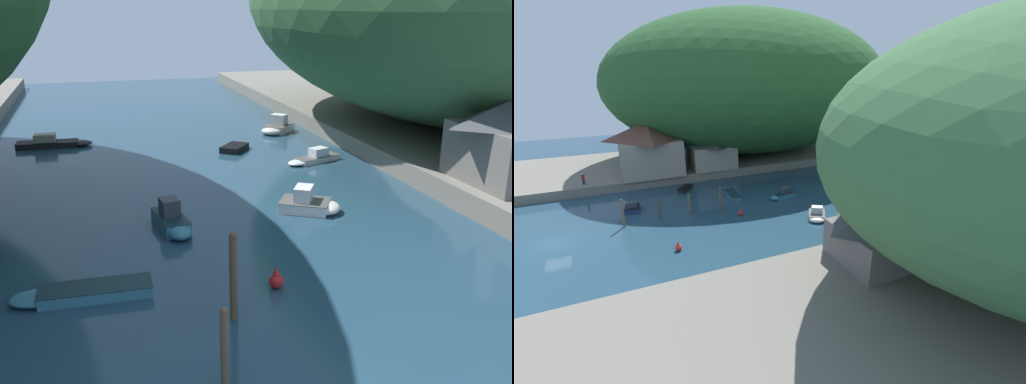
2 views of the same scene
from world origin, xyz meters
The scene contains 24 objects.
water_surface centered at (0.00, 30.00, 0.00)m, with size 130.00×130.00×0.00m, color #234256.
left_bank centered at (-25.33, 30.00, 0.70)m, with size 22.00×120.00×1.39m.
right_bank centered at (25.33, 30.00, 0.70)m, with size 22.00×120.00×1.39m.
hillside_left centered at (-26.43, 34.34, 14.77)m, with size 40.29×56.41×26.76m.
waterfront_building centered at (-18.77, 12.59, 5.73)m, with size 10.56×10.16×8.38m.
boathouse_shed centered at (-17.49, 22.57, 4.18)m, with size 7.34×7.87×5.40m.
right_bank_cottage centered at (18.56, 27.29, 4.14)m, with size 7.18×6.54×5.30m.
boat_white_cruiser centered at (-1.75, 28.52, 0.49)m, with size 1.84×4.15×1.60m.
boat_small_dinghy centered at (-6.16, 8.45, 0.41)m, with size 3.31×2.18×1.28m.
boat_open_rowboat centered at (11.15, 50.35, 0.50)m, with size 4.02×4.08×1.65m.
boat_far_right_bank centered at (-8.54, 50.13, 0.34)m, with size 6.21×2.02×1.13m.
boat_mid_channel centered at (-6.47, 22.24, 0.24)m, with size 5.58×1.61×0.49m.
boat_red_skiff centered at (6.27, 29.28, 0.44)m, with size 3.94×3.45×1.45m.
boat_moored_right centered at (-11.21, 16.63, 0.33)m, with size 3.32×3.09×0.66m.
boat_yellow_tender centered at (10.48, 39.48, 0.31)m, with size 4.79×2.87×1.03m.
boat_near_quay centered at (5.84, 44.83, 0.24)m, with size 3.19×3.50×0.49m.
mooring_post_nearest centered at (-1.27, 7.21, 1.78)m, with size 0.29×0.29×3.54m.
mooring_post_second centered at (-1.82, 11.45, 1.27)m, with size 0.26×0.26×2.54m.
mooring_post_middle centered at (-2.07, 15.20, 1.37)m, with size 0.27×0.27×2.72m.
mooring_post_fourth centered at (-0.84, 18.99, 1.76)m, with size 0.30×0.30×3.50m.
channel_buoy_near centered at (7.08, 12.01, 0.40)m, with size 0.69×0.69×1.03m.
channel_buoy_far centered at (1.45, 20.90, 0.36)m, with size 0.62×0.62×0.92m.
person_on_quay centered at (-15.98, 2.48, 2.37)m, with size 0.30×0.42×1.69m.
person_by_boathouse centered at (-16.23, 2.52, 2.37)m, with size 0.28×0.41×1.69m.
Camera 2 is at (39.39, 7.65, 18.02)m, focal length 24.00 mm.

